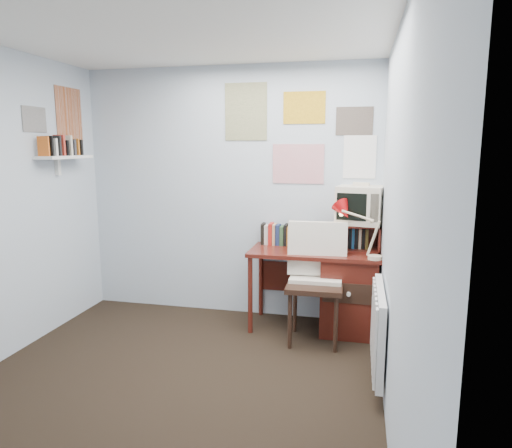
{
  "coord_description": "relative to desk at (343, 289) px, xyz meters",
  "views": [
    {
      "loc": [
        1.28,
        -2.68,
        1.73
      ],
      "look_at": [
        0.44,
        1.05,
        1.07
      ],
      "focal_mm": 32.0,
      "sensor_mm": 36.0,
      "label": 1
    }
  ],
  "objects": [
    {
      "name": "posters_back",
      "position": [
        -0.47,
        0.26,
        1.44
      ],
      "size": [
        1.2,
        0.01,
        0.9
      ],
      "primitive_type": "cube",
      "color": "white",
      "rests_on": "back_wall"
    },
    {
      "name": "ground",
      "position": [
        -1.17,
        -1.48,
        -0.41
      ],
      "size": [
        3.5,
        3.5,
        0.0
      ],
      "primitive_type": "plane",
      "color": "black",
      "rests_on": "ground"
    },
    {
      "name": "desk",
      "position": [
        0.0,
        0.0,
        0.0
      ],
      "size": [
        1.2,
        0.55,
        0.76
      ],
      "color": "#511A12",
      "rests_on": "ground"
    },
    {
      "name": "wall_shelf",
      "position": [
        -2.57,
        -0.38,
        1.21
      ],
      "size": [
        0.2,
        0.62,
        0.24
      ],
      "primitive_type": "cube",
      "color": "white",
      "rests_on": "left_wall"
    },
    {
      "name": "ceiling",
      "position": [
        -1.17,
        -1.48,
        2.09
      ],
      "size": [
        3.0,
        3.5,
        0.02
      ],
      "primitive_type": "cube",
      "color": "white",
      "rests_on": "back_wall"
    },
    {
      "name": "tv_riser",
      "position": [
        0.12,
        0.11,
        0.48
      ],
      "size": [
        0.4,
        0.3,
        0.25
      ],
      "primitive_type": "cube",
      "color": "#511A12",
      "rests_on": "desk"
    },
    {
      "name": "posters_left",
      "position": [
        -2.67,
        -0.38,
        1.59
      ],
      "size": [
        0.01,
        0.7,
        0.6
      ],
      "primitive_type": "cube",
      "color": "white",
      "rests_on": "left_wall"
    },
    {
      "name": "crt_tv",
      "position": [
        0.13,
        0.13,
        0.8
      ],
      "size": [
        0.46,
        0.44,
        0.38
      ],
      "primitive_type": "cube",
      "rotation": [
        0.0,
        0.0,
        -0.18
      ],
      "color": "beige",
      "rests_on": "tv_riser"
    },
    {
      "name": "desk_chair",
      "position": [
        -0.23,
        -0.3,
        0.11
      ],
      "size": [
        0.53,
        0.51,
        1.03
      ],
      "primitive_type": "cube",
      "rotation": [
        0.0,
        0.0,
        0.02
      ],
      "color": "black",
      "rests_on": "ground"
    },
    {
      "name": "desk_lamp",
      "position": [
        0.27,
        -0.22,
        0.57
      ],
      "size": [
        0.37,
        0.34,
        0.44
      ],
      "primitive_type": "cube",
      "rotation": [
        0.0,
        0.0,
        0.27
      ],
      "color": "#BC0C0F",
      "rests_on": "desk"
    },
    {
      "name": "back_wall",
      "position": [
        -1.17,
        0.27,
        0.84
      ],
      "size": [
        3.0,
        0.02,
        2.5
      ],
      "primitive_type": "cube",
      "color": "silver",
      "rests_on": "ground"
    },
    {
      "name": "book_row",
      "position": [
        -0.51,
        0.18,
        0.46
      ],
      "size": [
        0.6,
        0.14,
        0.22
      ],
      "primitive_type": "cube",
      "color": "#511A12",
      "rests_on": "desk"
    },
    {
      "name": "radiator",
      "position": [
        0.29,
        -0.93,
        0.01
      ],
      "size": [
        0.09,
        0.8,
        0.6
      ],
      "primitive_type": "cube",
      "color": "white",
      "rests_on": "right_wall"
    },
    {
      "name": "right_wall",
      "position": [
        0.33,
        -1.48,
        0.84
      ],
      "size": [
        0.02,
        3.5,
        2.5
      ],
      "primitive_type": "cube",
      "color": "silver",
      "rests_on": "ground"
    }
  ]
}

